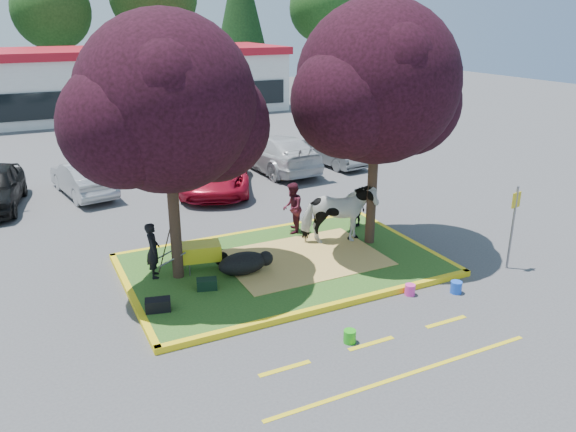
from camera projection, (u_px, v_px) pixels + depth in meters
name	position (u px, v px, depth m)	size (l,w,h in m)	color
ground	(284.00, 267.00, 15.24)	(90.00, 90.00, 0.00)	#424244
median_island	(284.00, 265.00, 15.21)	(8.00, 5.00, 0.15)	#27561B
curb_near	(332.00, 306.00, 13.03)	(8.30, 0.16, 0.15)	yellow
curb_far	(248.00, 233.00, 17.39)	(8.30, 0.16, 0.15)	yellow
curb_left	(132.00, 296.00, 13.52)	(0.16, 5.30, 0.15)	yellow
curb_right	(406.00, 240.00, 16.90)	(0.16, 5.30, 0.15)	yellow
straw_bedding	(303.00, 258.00, 15.43)	(4.20, 3.00, 0.01)	#E6BA5E
tree_purple_left	(168.00, 111.00, 12.94)	(5.06, 4.20, 6.51)	black
tree_purple_right	(378.00, 90.00, 15.06)	(5.30, 4.40, 6.82)	black
fire_lane_stripe_a	(285.00, 369.00, 10.86)	(1.10, 0.12, 0.01)	yellow
fire_lane_stripe_b	(371.00, 343.00, 11.69)	(1.10, 0.12, 0.01)	yellow
fire_lane_stripe_c	(446.00, 322.00, 12.52)	(1.10, 0.12, 0.01)	yellow
fire_lane_long	(407.00, 375.00, 10.67)	(6.00, 0.10, 0.01)	yellow
retail_building	(135.00, 80.00, 38.96)	(20.40, 8.40, 4.40)	silver
cow	(339.00, 214.00, 16.18)	(0.96, 2.12, 1.79)	white
calf	(243.00, 263.00, 14.43)	(1.30, 0.74, 0.56)	black
handler	(153.00, 250.00, 14.12)	(0.53, 0.35, 1.45)	black
visitor_a	(292.00, 208.00, 17.05)	(0.76, 0.59, 1.56)	#4D1624
visitor_b	(356.00, 208.00, 17.67)	(0.69, 0.29, 1.17)	black
wheelbarrow	(201.00, 252.00, 14.61)	(1.89, 0.83, 0.71)	black
gear_bag_dark	(158.00, 305.00, 12.65)	(0.56, 0.31, 0.29)	black
gear_bag_green	(207.00, 284.00, 13.66)	(0.49, 0.30, 0.26)	black
sign_post	(514.00, 219.00, 14.72)	(0.32, 0.08, 2.30)	slate
bucket_green	(350.00, 336.00, 11.69)	(0.26, 0.26, 0.28)	green
bucket_pink	(410.00, 290.00, 13.69)	(0.25, 0.25, 0.27)	#F536A8
bucket_blue	(456.00, 287.00, 13.78)	(0.28, 0.28, 0.30)	blue
car_silver	(83.00, 178.00, 21.17)	(1.41, 4.06, 1.34)	#9C9EA3
car_red	(215.00, 170.00, 21.90)	(2.54, 5.50, 1.53)	#A10D23
car_white	(276.00, 153.00, 24.51)	(2.19, 5.38, 1.56)	silver
car_grey	(333.00, 152.00, 25.46)	(1.31, 3.76, 1.24)	#5A5D61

